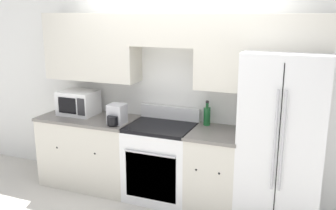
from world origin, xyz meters
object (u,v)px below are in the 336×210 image
object	(u,v)px
oven_range	(161,161)
microwave	(78,103)
refrigerator	(282,138)
bottle	(207,116)

from	to	relation	value
oven_range	microwave	world-z (taller)	microwave
refrigerator	oven_range	bearing A→B (deg)	-178.44
microwave	bottle	bearing A→B (deg)	5.05
refrigerator	bottle	world-z (taller)	refrigerator
bottle	microwave	bearing A→B (deg)	-174.95
microwave	refrigerator	bearing A→B (deg)	-0.67
oven_range	refrigerator	distance (m)	1.40
oven_range	bottle	bearing A→B (deg)	23.53
oven_range	refrigerator	world-z (taller)	refrigerator
bottle	oven_range	bearing A→B (deg)	-156.47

